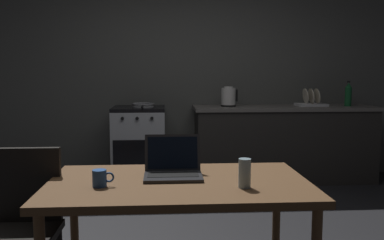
% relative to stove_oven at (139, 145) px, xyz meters
% --- Properties ---
extents(back_wall, '(6.40, 0.10, 2.58)m').
position_rel_stove_oven_xyz_m(back_wall, '(0.82, 0.35, 0.85)').
color(back_wall, '#545450').
rests_on(back_wall, ground_plane).
extents(kitchen_counter, '(2.16, 0.64, 0.90)m').
position_rel_stove_oven_xyz_m(kitchen_counter, '(1.72, 0.00, 0.00)').
color(kitchen_counter, '#282623').
rests_on(kitchen_counter, ground_plane).
extents(stove_oven, '(0.60, 0.62, 0.90)m').
position_rel_stove_oven_xyz_m(stove_oven, '(0.00, 0.00, 0.00)').
color(stove_oven, '#B7BABF').
rests_on(stove_oven, ground_plane).
extents(dining_table, '(1.40, 0.82, 0.72)m').
position_rel_stove_oven_xyz_m(dining_table, '(0.37, -2.67, 0.20)').
color(dining_table, brown).
rests_on(dining_table, ground_plane).
extents(chair, '(0.40, 0.40, 0.88)m').
position_rel_stove_oven_xyz_m(chair, '(-0.48, -2.63, 0.06)').
color(chair, black).
rests_on(chair, ground_plane).
extents(laptop, '(0.32, 0.28, 0.22)m').
position_rel_stove_oven_xyz_m(laptop, '(0.35, -2.58, 0.31)').
color(laptop, '#232326').
rests_on(laptop, dining_table).
extents(electric_kettle, '(0.20, 0.18, 0.23)m').
position_rel_stove_oven_xyz_m(electric_kettle, '(1.05, 0.00, 0.56)').
color(electric_kettle, black).
rests_on(electric_kettle, kitchen_counter).
extents(bottle, '(0.08, 0.08, 0.30)m').
position_rel_stove_oven_xyz_m(bottle, '(2.48, -0.05, 0.59)').
color(bottle, '#19592D').
rests_on(bottle, kitchen_counter).
extents(frying_pan, '(0.26, 0.43, 0.05)m').
position_rel_stove_oven_xyz_m(frying_pan, '(0.05, -0.03, 0.47)').
color(frying_pan, gray).
rests_on(frying_pan, stove_oven).
extents(coffee_mug, '(0.11, 0.07, 0.09)m').
position_rel_stove_oven_xyz_m(coffee_mug, '(-0.03, -2.76, 0.31)').
color(coffee_mug, '#264C8C').
rests_on(coffee_mug, dining_table).
extents(drinking_glass, '(0.06, 0.06, 0.15)m').
position_rel_stove_oven_xyz_m(drinking_glass, '(0.70, -2.83, 0.34)').
color(drinking_glass, '#99B7C6').
rests_on(drinking_glass, dining_table).
extents(dish_rack, '(0.34, 0.26, 0.21)m').
position_rel_stove_oven_xyz_m(dish_rack, '(2.05, 0.00, 0.50)').
color(dish_rack, silver).
rests_on(dish_rack, kitchen_counter).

